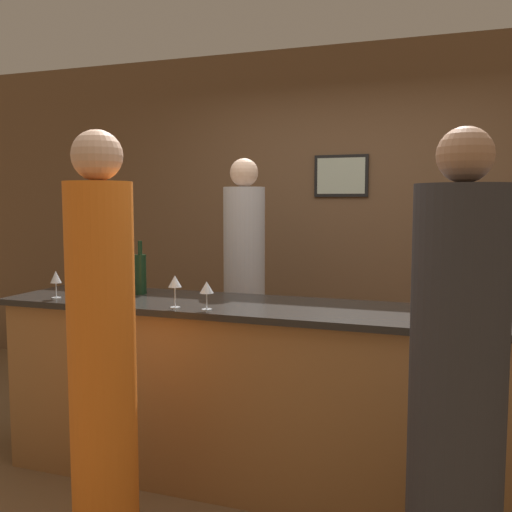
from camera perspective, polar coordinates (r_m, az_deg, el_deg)
ground_plane at (r=3.33m, az=3.16°, el=-22.11°), size 14.00×14.00×0.00m
back_wall at (r=4.75m, az=9.44°, el=3.70°), size 8.00×0.08×2.80m
bar_counter at (r=3.13m, az=3.21°, el=-13.99°), size 3.24×0.64×0.99m
bartender at (r=3.92m, az=-1.18°, el=-4.45°), size 0.28×0.28×1.83m
guest_0 at (r=2.58m, az=-15.12°, el=-9.65°), size 0.29×0.29×1.84m
guest_1 at (r=2.17m, az=19.43°, el=-13.85°), size 0.33×0.33×1.79m
wine_bottle_0 at (r=3.45m, az=-11.48°, el=-1.68°), size 0.07×0.07×0.32m
wine_glass_0 at (r=3.43m, az=-19.39°, el=-2.09°), size 0.06×0.06×0.16m
wine_glass_1 at (r=2.89m, az=-4.96°, el=-3.25°), size 0.07×0.07×0.15m
wine_glass_2 at (r=2.97m, az=-8.11°, el=-2.65°), size 0.07×0.07×0.17m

